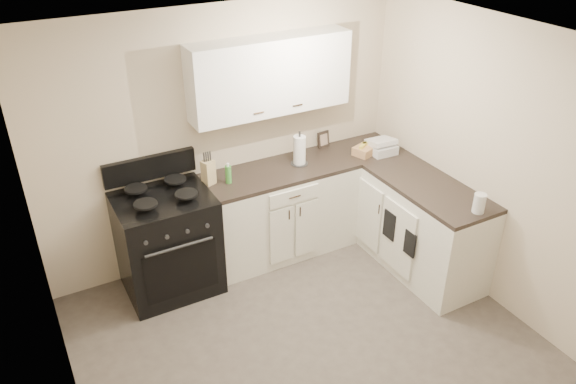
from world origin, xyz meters
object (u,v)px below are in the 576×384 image
paper_towel (299,150)px  countertop_grill (382,149)px  knife_block (208,172)px  wicker_basket (366,150)px  stove (168,245)px

paper_towel → countertop_grill: 0.89m
knife_block → wicker_basket: (1.65, -0.17, -0.07)m
paper_towel → wicker_basket: bearing=-10.0°
wicker_basket → knife_block: bearing=174.0°
knife_block → paper_towel: size_ratio=0.79×
wicker_basket → countertop_grill: countertop_grill is taller
knife_block → countertop_grill: (1.80, -0.23, -0.07)m
stove → paper_towel: bearing=1.7°
knife_block → paper_towel: bearing=-22.5°
paper_towel → countertop_grill: (0.87, -0.19, -0.10)m
knife_block → wicker_basket: size_ratio=0.89×
paper_towel → knife_block: bearing=177.1°
stove → wicker_basket: wicker_basket is taller
paper_towel → countertop_grill: bearing=-12.2°
stove → knife_block: bearing=10.5°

